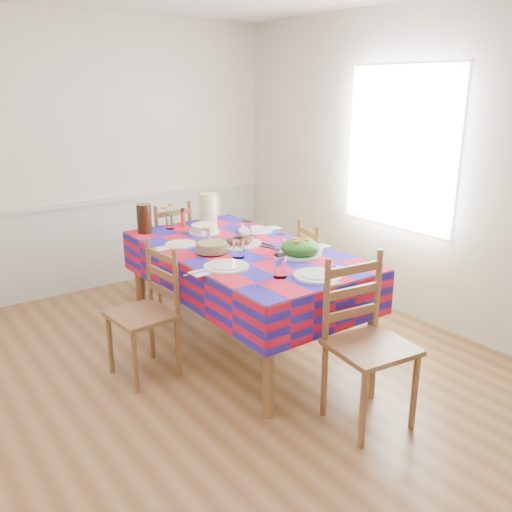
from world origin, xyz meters
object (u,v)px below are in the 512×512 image
(chair_right, at_px, (320,271))
(chair_near, at_px, (366,343))
(chair_left, at_px, (147,313))
(tea_pitcher, at_px, (144,219))
(dining_table, at_px, (243,259))
(green_pitcher, at_px, (208,208))
(meat_platter, at_px, (240,242))
(chair_far, at_px, (168,250))

(chair_right, bearing_deg, chair_near, 163.29)
(chair_left, bearing_deg, tea_pitcher, 149.59)
(dining_table, bearing_deg, chair_right, 0.76)
(green_pitcher, xyz_separation_m, chair_near, (-0.20, -2.17, -0.43))
(meat_platter, bearing_deg, chair_near, -90.43)
(dining_table, relative_size, chair_right, 2.31)
(dining_table, height_order, tea_pitcher, tea_pitcher)
(chair_near, relative_size, chair_right, 1.17)
(dining_table, relative_size, chair_near, 1.98)
(chair_near, relative_size, chair_far, 1.09)
(dining_table, bearing_deg, tea_pitcher, 115.24)
(chair_near, xyz_separation_m, chair_left, (-0.84, 1.32, -0.04))
(chair_far, relative_size, chair_left, 1.00)
(chair_far, xyz_separation_m, chair_left, (-0.84, -1.31, -0.00))
(chair_left, bearing_deg, chair_far, 142.40)
(chair_far, relative_size, chair_right, 1.07)
(dining_table, height_order, chair_far, chair_far)
(green_pitcher, bearing_deg, meat_platter, -103.61)
(green_pitcher, relative_size, tea_pitcher, 1.11)
(meat_platter, xyz_separation_m, chair_left, (-0.85, -0.06, -0.37))
(green_pitcher, bearing_deg, tea_pitcher, 177.56)
(dining_table, xyz_separation_m, green_pitcher, (0.21, 0.86, 0.23))
(green_pitcher, relative_size, chair_near, 0.26)
(meat_platter, bearing_deg, green_pitcher, 76.39)
(chair_near, bearing_deg, chair_far, 97.32)
(green_pitcher, distance_m, chair_far, 0.69)
(chair_left, xyz_separation_m, chair_right, (1.67, 0.01, -0.03))
(chair_near, bearing_deg, green_pitcher, 91.93)
(meat_platter, distance_m, chair_right, 0.91)
(tea_pitcher, bearing_deg, chair_right, -34.83)
(chair_left, bearing_deg, green_pitcher, 124.27)
(dining_table, height_order, chair_near, chair_near)
(meat_platter, distance_m, tea_pitcher, 0.93)
(dining_table, xyz_separation_m, chair_far, (0.00, 1.32, -0.24))
(meat_platter, relative_size, chair_far, 0.39)
(green_pitcher, relative_size, chair_right, 0.31)
(dining_table, distance_m, green_pitcher, 0.91)
(tea_pitcher, xyz_separation_m, chair_right, (1.26, -0.87, -0.49))
(tea_pitcher, xyz_separation_m, chair_left, (-0.42, -0.88, -0.46))
(chair_near, xyz_separation_m, chair_far, (-0.00, 2.63, -0.04))
(chair_near, distance_m, chair_far, 2.63)
(meat_platter, xyz_separation_m, chair_near, (-0.01, -1.38, -0.32))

